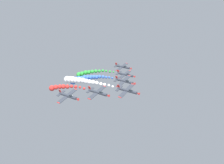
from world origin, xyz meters
TOP-DOWN VIEW (x-y plane):
  - airplane_lead at (4.34, 11.32)m, footprint 9.17×10.35m
  - smoke_trail_lead at (3.90, -18.00)m, footprint 3.76×31.59m
  - airplane_left_inner at (-4.46, 3.62)m, footprint 9.16×10.35m
  - smoke_trail_left_inner at (-2.68, -21.56)m, footprint 5.35×26.11m
  - airplane_right_inner at (13.42, 3.74)m, footprint 9.28×10.35m
  - smoke_trail_right_inner at (14.35, -17.97)m, footprint 3.38×21.01m
  - airplane_left_outer at (-14.20, -2.84)m, footprint 9.42×10.35m
  - smoke_trail_left_outer at (-12.86, -27.92)m, footprint 4.10×25.10m
  - airplane_right_outer at (22.24, -3.55)m, footprint 9.23×10.35m
  - airplane_trailing at (-23.09, -10.92)m, footprint 9.39×10.35m

SIDE VIEW (x-z plane):
  - smoke_trail_left_outer at x=-12.86m, z-range 66.89..74.31m
  - smoke_trail_left_inner at x=-2.68m, z-range 66.99..75.07m
  - smoke_trail_right_inner at x=14.35m, z-range 69.51..75.20m
  - smoke_trail_lead at x=3.90m, z-range 70.02..75.53m
  - airplane_left_outer at x=-14.20m, z-range 72.71..75.73m
  - airplane_right_outer at x=22.24m, z-range 72.76..76.16m
  - airplane_lead at x=4.34m, z-range 73.00..76.49m
  - airplane_left_inner at x=-4.46m, z-range 73.02..76.53m
  - airplane_trailing at x=-23.09m, z-range 73.28..76.39m
  - airplane_right_inner at x=13.42m, z-range 73.23..76.54m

